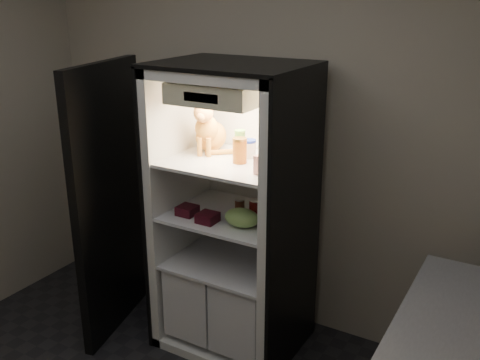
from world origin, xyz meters
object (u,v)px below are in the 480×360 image
object	(u,v)px
mayo_tub	(249,149)
berry_box_left	(187,210)
condiment_jar	(240,205)
soda_can_a	(271,205)
berry_box_right	(208,218)
grape_bag	(242,218)
parmesan_shaker	(240,144)
pepper_jar	(281,147)
soda_can_b	(271,211)
tabby_cat	(209,131)
salsa_jar	(240,150)
soda_can_c	(255,210)
refrigerator	(236,231)
cream_carton	(261,165)

from	to	relation	value
mayo_tub	berry_box_left	xyz separation A→B (m)	(-0.30, -0.26, -0.38)
mayo_tub	condiment_jar	xyz separation A→B (m)	(-0.04, -0.05, -0.36)
soda_can_a	berry_box_right	size ratio (longest dim) A/B	1.05
soda_can_a	grape_bag	bearing A→B (deg)	-104.92
parmesan_shaker	pepper_jar	distance (m)	0.28
pepper_jar	soda_can_b	world-z (taller)	pepper_jar
tabby_cat	mayo_tub	size ratio (longest dim) A/B	3.18
salsa_jar	condiment_jar	distance (m)	0.39
salsa_jar	berry_box_right	bearing A→B (deg)	-126.08
soda_can_c	grape_bag	distance (m)	0.12
refrigerator	tabby_cat	size ratio (longest dim) A/B	5.14
berry_box_right	cream_carton	bearing A→B (deg)	8.02
tabby_cat	berry_box_left	size ratio (longest dim) A/B	3.21
refrigerator	mayo_tub	bearing A→B (deg)	33.08
condiment_jar	berry_box_right	xyz separation A→B (m)	(-0.08, -0.25, -0.01)
salsa_jar	berry_box_right	world-z (taller)	salsa_jar
parmesan_shaker	soda_can_a	xyz separation A→B (m)	(0.20, 0.03, -0.38)
soda_can_a	soda_can_b	bearing A→B (deg)	-61.62
tabby_cat	salsa_jar	size ratio (longest dim) A/B	2.39
berry_box_right	parmesan_shaker	bearing A→B (deg)	74.86
soda_can_b	berry_box_right	world-z (taller)	soda_can_b
tabby_cat	parmesan_shaker	distance (m)	0.24
salsa_jar	soda_can_c	world-z (taller)	salsa_jar
mayo_tub	soda_can_a	bearing A→B (deg)	2.13
cream_carton	berry_box_left	bearing A→B (deg)	-178.45
pepper_jar	soda_can_c	bearing A→B (deg)	-136.38
pepper_jar	condiment_jar	size ratio (longest dim) A/B	2.41
pepper_jar	berry_box_right	distance (m)	0.61
parmesan_shaker	condiment_jar	bearing A→B (deg)	-64.98
condiment_jar	soda_can_c	bearing A→B (deg)	-27.85
mayo_tub	berry_box_left	distance (m)	0.55
soda_can_a	soda_can_c	world-z (taller)	soda_can_c
mayo_tub	grape_bag	xyz separation A→B (m)	(0.09, -0.24, -0.35)
grape_bag	soda_can_b	bearing A→B (deg)	61.14
cream_carton	soda_can_a	xyz separation A→B (m)	(-0.06, 0.25, -0.34)
tabby_cat	pepper_jar	bearing A→B (deg)	-16.73
soda_can_b	cream_carton	bearing A→B (deg)	-82.40
soda_can_b	parmesan_shaker	bearing A→B (deg)	172.55
cream_carton	grape_bag	bearing A→B (deg)	177.61
tabby_cat	salsa_jar	xyz separation A→B (m)	(0.29, -0.10, -0.06)
parmesan_shaker	soda_can_b	size ratio (longest dim) A/B	1.57
mayo_tub	grape_bag	size ratio (longest dim) A/B	0.53
mayo_tub	berry_box_right	size ratio (longest dim) A/B	1.00
tabby_cat	salsa_jar	bearing A→B (deg)	-36.08
tabby_cat	grape_bag	size ratio (longest dim) A/B	1.68
tabby_cat	berry_box_left	world-z (taller)	tabby_cat
soda_can_c	pepper_jar	bearing A→B (deg)	43.62
mayo_tub	condiment_jar	bearing A→B (deg)	-131.53
soda_can_b	condiment_jar	distance (m)	0.23
parmesan_shaker	condiment_jar	world-z (taller)	parmesan_shaker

